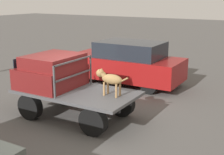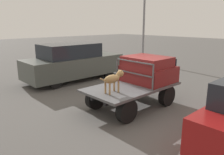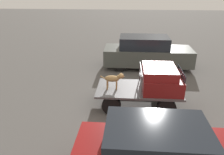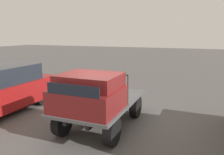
{
  "view_description": "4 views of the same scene",
  "coord_description": "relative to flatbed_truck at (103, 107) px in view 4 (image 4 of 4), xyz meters",
  "views": [
    {
      "loc": [
        -5.09,
        6.75,
        3.4
      ],
      "look_at": [
        -1.09,
        -0.13,
        1.3
      ],
      "focal_mm": 50.0,
      "sensor_mm": 36.0,
      "label": 1
    },
    {
      "loc": [
        -5.55,
        -4.97,
        2.94
      ],
      "look_at": [
        -1.09,
        -0.13,
        1.3
      ],
      "focal_mm": 35.0,
      "sensor_mm": 36.0,
      "label": 2
    },
    {
      "loc": [
        -0.47,
        -8.2,
        4.72
      ],
      "look_at": [
        -1.09,
        -0.13,
        1.3
      ],
      "focal_mm": 35.0,
      "sensor_mm": 36.0,
      "label": 3
    },
    {
      "loc": [
        5.83,
        2.7,
        2.79
      ],
      "look_at": [
        -1.09,
        -0.13,
        1.3
      ],
      "focal_mm": 35.0,
      "sensor_mm": 36.0,
      "label": 4
    }
  ],
  "objects": [
    {
      "name": "ground_plane",
      "position": [
        0.0,
        0.0,
        -0.57
      ],
      "size": [
        80.0,
        80.0,
        0.0
      ],
      "primitive_type": "plane",
      "color": "#514F4C"
    },
    {
      "name": "flatbed_truck",
      "position": [
        0.0,
        0.0,
        0.0
      ],
      "size": [
        3.43,
        1.83,
        0.8
      ],
      "color": "black",
      "rests_on": "ground"
    },
    {
      "name": "truck_cab",
      "position": [
        0.87,
        0.0,
        0.68
      ],
      "size": [
        1.53,
        1.71,
        0.95
      ],
      "color": "maroon",
      "rests_on": "flatbed_truck"
    },
    {
      "name": "truck_headboard",
      "position": [
        0.07,
        0.0,
        0.81
      ],
      "size": [
        0.04,
        1.71,
        0.87
      ],
      "color": "#4C4C4F",
      "rests_on": "flatbed_truck"
    },
    {
      "name": "dog",
      "position": [
        -1.0,
        -0.13,
        0.69
      ],
      "size": [
        1.01,
        0.27,
        0.72
      ],
      "rotation": [
        0.0,
        0.0,
        -0.02
      ],
      "color": "#9E7547",
      "rests_on": "flatbed_truck"
    }
  ]
}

